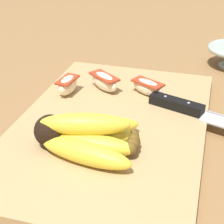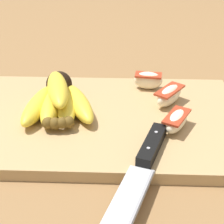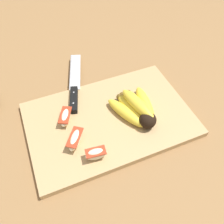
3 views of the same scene
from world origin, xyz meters
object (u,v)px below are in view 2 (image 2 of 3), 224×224
Objects in this scene: apple_wedge_near at (148,80)px; apple_wedge_middle at (169,95)px; apple_wedge_far at (176,121)px; banana_bunch at (59,99)px; chefs_knife at (143,165)px.

apple_wedge_near is 0.80× the size of apple_wedge_middle.
apple_wedge_near reaches higher than apple_wedge_middle.
apple_wedge_near is at bearing -75.17° from apple_wedge_far.
apple_wedge_near is at bearing -60.37° from apple_wedge_middle.
banana_bunch is 2.72× the size of apple_wedge_near.
chefs_knife is 4.66× the size of apple_wedge_near.
apple_wedge_middle is 1.02× the size of apple_wedge_far.
apple_wedge_middle is at bearing -105.52° from chefs_knife.
chefs_knife is 3.74× the size of apple_wedge_middle.
apple_wedge_far is (-0.00, 0.09, -0.00)m from apple_wedge_middle.
banana_bunch is at bearing 29.86° from apple_wedge_near.
apple_wedge_middle is (-0.20, -0.03, -0.00)m from banana_bunch.
apple_wedge_far reaches higher than chefs_knife.
banana_bunch reaches higher than apple_wedge_middle.
apple_wedge_middle is (-0.05, -0.19, 0.01)m from chefs_knife.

